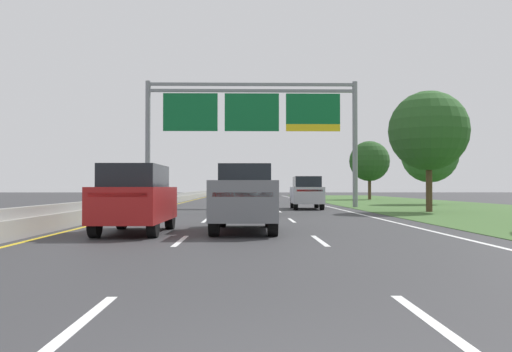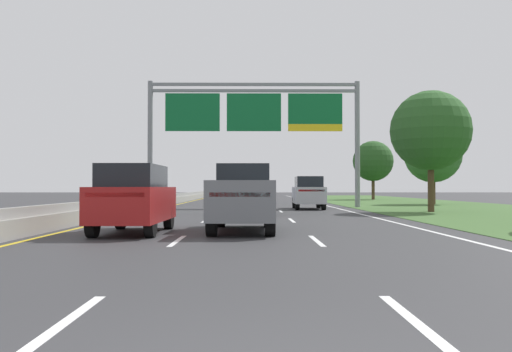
# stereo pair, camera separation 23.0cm
# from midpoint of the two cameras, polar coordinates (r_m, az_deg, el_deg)

# --- Properties ---
(ground_plane) EXTENTS (220.00, 220.00, 0.00)m
(ground_plane) POSITION_cam_midpoint_polar(r_m,az_deg,el_deg) (39.27, -0.49, -3.23)
(ground_plane) COLOR #333335
(lane_striping) EXTENTS (11.96, 106.00, 0.01)m
(lane_striping) POSITION_cam_midpoint_polar(r_m,az_deg,el_deg) (38.82, -0.49, -3.25)
(lane_striping) COLOR white
(lane_striping) RESTS_ON ground
(grass_verge_right) EXTENTS (14.00, 110.00, 0.02)m
(grass_verge_right) POSITION_cam_midpoint_polar(r_m,az_deg,el_deg) (41.68, 19.10, -3.03)
(grass_verge_right) COLOR #3D602D
(grass_verge_right) RESTS_ON ground
(median_barrier_concrete) EXTENTS (0.60, 110.00, 0.85)m
(median_barrier_concrete) POSITION_cam_midpoint_polar(r_m,az_deg,el_deg) (39.81, -10.04, -2.68)
(median_barrier_concrete) COLOR gray
(median_barrier_concrete) RESTS_ON ground
(overhead_sign_gantry) EXTENTS (15.06, 0.42, 8.95)m
(overhead_sign_gantry) POSITION_cam_midpoint_polar(r_m,az_deg,el_deg) (39.41, -0.05, 6.03)
(overhead_sign_gantry) COLOR gray
(overhead_sign_gantry) RESTS_ON ground
(pickup_truck_grey) EXTENTS (2.08, 5.43, 2.20)m
(pickup_truck_grey) POSITION_cam_midpoint_polar(r_m,az_deg,el_deg) (18.01, -0.99, -2.27)
(pickup_truck_grey) COLOR slate
(pickup_truck_grey) RESTS_ON ground
(car_red_left_lane_suv) EXTENTS (1.96, 4.72, 2.11)m
(car_red_left_lane_suv) POSITION_cam_midpoint_polar(r_m,az_deg,el_deg) (17.59, -12.07, -2.20)
(car_red_left_lane_suv) COLOR maroon
(car_red_left_lane_suv) RESTS_ON ground
(car_blue_centre_lane_suv) EXTENTS (2.04, 4.75, 2.11)m
(car_blue_centre_lane_suv) POSITION_cam_midpoint_polar(r_m,az_deg,el_deg) (50.47, -0.37, -1.52)
(car_blue_centre_lane_suv) COLOR navy
(car_blue_centre_lane_suv) RESTS_ON ground
(car_black_centre_lane_sedan) EXTENTS (1.84, 4.41, 1.57)m
(car_black_centre_lane_sedan) POSITION_cam_midpoint_polar(r_m,az_deg,el_deg) (28.73, -0.04, -2.37)
(car_black_centre_lane_sedan) COLOR black
(car_black_centre_lane_sedan) RESTS_ON ground
(car_silver_right_lane_suv) EXTENTS (2.00, 4.74, 2.11)m
(car_silver_right_lane_suv) POSITION_cam_midpoint_polar(r_m,az_deg,el_deg) (36.24, 5.59, -1.66)
(car_silver_right_lane_suv) COLOR #B2B5BA
(car_silver_right_lane_suv) RESTS_ON ground
(roadside_tree_mid) EXTENTS (4.57, 4.57, 6.95)m
(roadside_tree_mid) POSITION_cam_midpoint_polar(r_m,az_deg,el_deg) (33.30, 17.71, 4.46)
(roadside_tree_mid) COLOR #4C3823
(roadside_tree_mid) RESTS_ON ground
(roadside_tree_far) EXTENTS (4.67, 4.67, 6.48)m
(roadside_tree_far) POSITION_cam_midpoint_polar(r_m,az_deg,el_deg) (47.79, 17.87, 2.15)
(roadside_tree_far) COLOR #4C3823
(roadside_tree_far) RESTS_ON ground
(roadside_tree_distant) EXTENTS (4.58, 4.58, 6.68)m
(roadside_tree_distant) POSITION_cam_midpoint_polar(r_m,az_deg,el_deg) (64.41, 12.04, 1.51)
(roadside_tree_distant) COLOR #4C3823
(roadside_tree_distant) RESTS_ON ground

